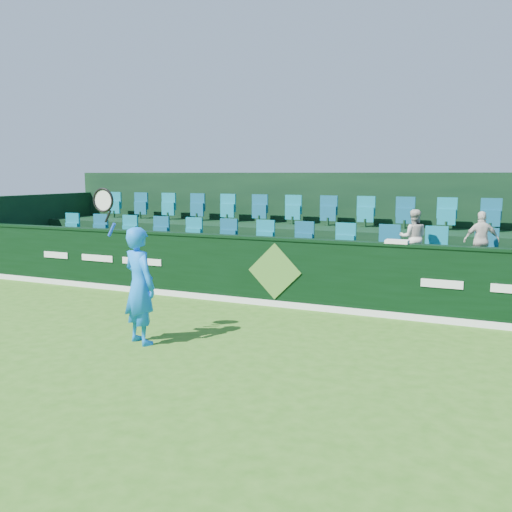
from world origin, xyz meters
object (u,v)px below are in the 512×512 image
at_px(spectator_middle, 481,240).
at_px(towel, 397,242).
at_px(spectator_left, 413,237).
at_px(tennis_player, 139,285).

bearing_deg(spectator_middle, towel, 22.03).
bearing_deg(spectator_left, tennis_player, 39.19).
height_order(spectator_middle, towel, spectator_middle).
bearing_deg(towel, spectator_left, 84.45).
distance_m(spectator_left, spectator_middle, 1.24).
xyz_separation_m(tennis_player, spectator_middle, (4.61, 4.29, 0.43)).
distance_m(spectator_left, towel, 1.13).
relative_size(tennis_player, spectator_left, 2.23).
relative_size(tennis_player, spectator_middle, 2.24).
height_order(tennis_player, spectator_left, tennis_player).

